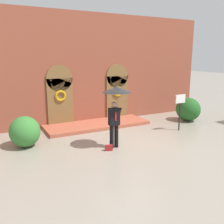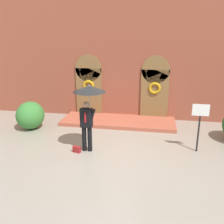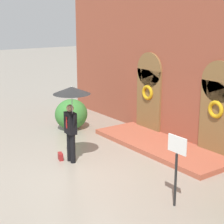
{
  "view_description": "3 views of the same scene",
  "coord_description": "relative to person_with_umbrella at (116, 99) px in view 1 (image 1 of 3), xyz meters",
  "views": [
    {
      "loc": [
        -4.9,
        -8.08,
        3.46
      ],
      "look_at": [
        0.01,
        1.46,
        1.05
      ],
      "focal_mm": 40.0,
      "sensor_mm": 36.0,
      "label": 1
    },
    {
      "loc": [
        1.62,
        -7.8,
        3.95
      ],
      "look_at": [
        -0.05,
        1.64,
        0.96
      ],
      "focal_mm": 40.0,
      "sensor_mm": 36.0,
      "label": 2
    },
    {
      "loc": [
        8.82,
        -5.23,
        4.34
      ],
      "look_at": [
        -0.24,
        1.24,
        1.47
      ],
      "focal_mm": 60.0,
      "sensor_mm": 36.0,
      "label": 3
    }
  ],
  "objects": [
    {
      "name": "handbag",
      "position": [
        -0.43,
        -0.2,
        -1.8
      ],
      "size": [
        0.3,
        0.19,
        0.22
      ],
      "primitive_type": "cube",
      "rotation": [
        0.0,
        0.0,
        -0.28
      ],
      "color": "maroon",
      "rests_on": "ground"
    },
    {
      "name": "sign_post",
      "position": [
        3.72,
        0.62,
        -0.75
      ],
      "size": [
        0.56,
        0.06,
        1.72
      ],
      "color": "black",
      "rests_on": "ground"
    },
    {
      "name": "person_with_umbrella",
      "position": [
        0.0,
        0.0,
        0.0
      ],
      "size": [
        1.1,
        1.1,
        2.36
      ],
      "color": "black",
      "rests_on": "ground"
    },
    {
      "name": "ground_plane",
      "position": [
        0.55,
        0.0,
        -1.91
      ],
      "size": [
        80.0,
        80.0,
        0.0
      ],
      "primitive_type": "plane",
      "color": "gray"
    },
    {
      "name": "building_facade",
      "position": [
        0.55,
        4.16,
        0.77
      ],
      "size": [
        14.0,
        2.3,
        5.6
      ],
      "color": "brown",
      "rests_on": "ground"
    },
    {
      "name": "shrub_right",
      "position": [
        5.41,
        1.81,
        -1.28
      ],
      "size": [
        1.22,
        1.4,
        1.27
      ],
      "primitive_type": "ellipsoid",
      "color": "#235B23",
      "rests_on": "ground"
    },
    {
      "name": "shrub_left",
      "position": [
        -3.11,
        1.71,
        -1.32
      ],
      "size": [
        1.17,
        1.31,
        1.19
      ],
      "primitive_type": "ellipsoid",
      "color": "#387A33",
      "rests_on": "ground"
    }
  ]
}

